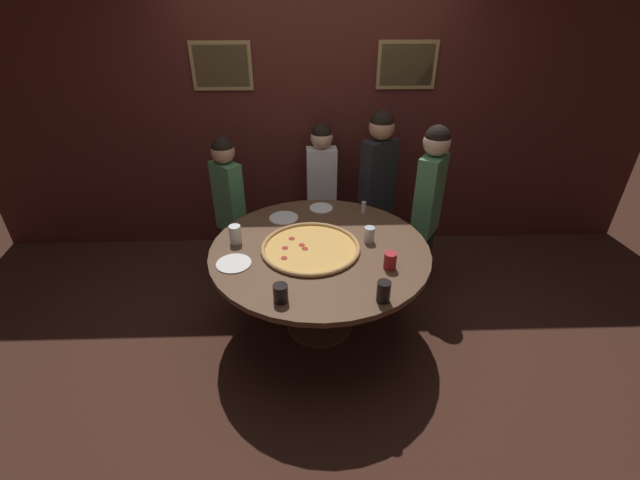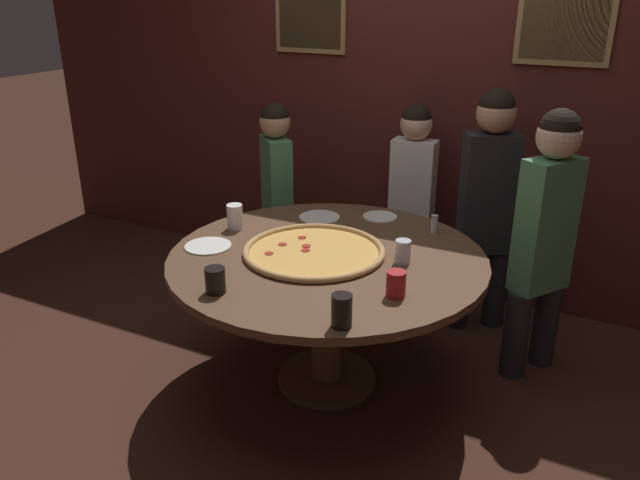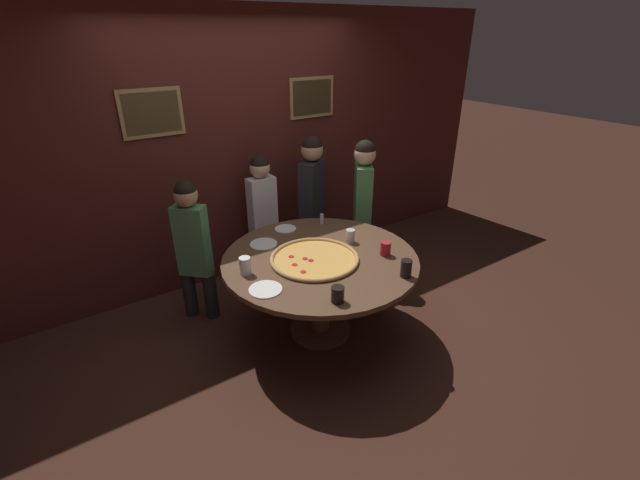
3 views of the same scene
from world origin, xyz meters
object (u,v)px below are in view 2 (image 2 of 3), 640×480
(dining_table, at_px, (327,279))
(diner_centre_back, at_px, (412,193))
(giant_pizza, at_px, (314,251))
(white_plate_near_front, at_px, (380,217))
(white_plate_beside_cup, at_px, (319,217))
(diner_side_right, at_px, (277,190))
(diner_far_left, at_px, (545,231))
(drink_cup_far_left, at_px, (235,217))
(condiment_shaker, at_px, (434,224))
(drink_cup_far_right, at_px, (396,284))
(drink_cup_near_right, at_px, (342,311))
(diner_side_left, at_px, (487,199))
(white_plate_right_side, at_px, (208,246))
(drink_cup_centre_back, at_px, (403,252))
(drink_cup_by_shaker, at_px, (215,280))

(dining_table, xyz_separation_m, diner_centre_back, (0.05, 1.12, 0.14))
(giant_pizza, xyz_separation_m, white_plate_near_front, (0.10, 0.64, -0.01))
(white_plate_beside_cup, relative_size, diner_side_right, 0.18)
(diner_far_left, bearing_deg, drink_cup_far_left, -37.68)
(drink_cup_far_left, bearing_deg, condiment_shaker, 24.01)
(drink_cup_far_right, distance_m, white_plate_near_front, 0.98)
(diner_far_left, bearing_deg, giant_pizza, -23.96)
(giant_pizza, distance_m, drink_cup_far_left, 0.56)
(diner_side_right, height_order, diner_far_left, diner_far_left)
(giant_pizza, xyz_separation_m, drink_cup_far_right, (0.52, -0.25, 0.04))
(diner_centre_back, bearing_deg, drink_cup_near_right, 97.48)
(condiment_shaker, bearing_deg, diner_side_left, 67.90)
(giant_pizza, bearing_deg, white_plate_right_side, -162.23)
(white_plate_right_side, xyz_separation_m, diner_side_right, (-0.18, 0.99, -0.01))
(giant_pizza, height_order, condiment_shaker, condiment_shaker)
(giant_pizza, relative_size, drink_cup_centre_back, 6.13)
(giant_pizza, xyz_separation_m, condiment_shaker, (0.44, 0.55, 0.04))
(white_plate_beside_cup, bearing_deg, diner_side_left, 31.85)
(drink_cup_by_shaker, relative_size, white_plate_near_front, 0.58)
(white_plate_beside_cup, distance_m, white_plate_right_side, 0.71)
(drink_cup_by_shaker, height_order, drink_cup_near_right, drink_cup_near_right)
(giant_pizza, height_order, diner_side_left, diner_side_left)
(drink_cup_centre_back, bearing_deg, giant_pizza, -167.40)
(diner_far_left, bearing_deg, diner_side_right, -62.85)
(white_plate_right_side, bearing_deg, diner_side_left, 45.31)
(drink_cup_centre_back, distance_m, diner_centre_back, 1.08)
(giant_pizza, relative_size, white_plate_right_side, 2.98)
(dining_table, distance_m, diner_side_left, 1.14)
(dining_table, xyz_separation_m, condiment_shaker, (0.38, 0.53, 0.18))
(white_plate_beside_cup, bearing_deg, drink_cup_far_left, -132.77)
(drink_cup_near_right, relative_size, diner_side_right, 0.10)
(drink_cup_far_right, bearing_deg, drink_cup_near_right, -106.30)
(drink_cup_by_shaker, distance_m, white_plate_right_side, 0.52)
(white_plate_beside_cup, distance_m, diner_side_right, 0.61)
(dining_table, distance_m, white_plate_near_front, 0.63)
(white_plate_right_side, distance_m, condiment_shaker, 1.20)
(giant_pizza, height_order, diner_side_right, diner_side_right)
(white_plate_right_side, xyz_separation_m, diner_side_left, (1.14, 1.15, 0.08))
(white_plate_beside_cup, height_order, white_plate_near_front, same)
(giant_pizza, distance_m, white_plate_beside_cup, 0.52)
(drink_cup_centre_back, height_order, diner_side_left, diner_side_left)
(drink_cup_by_shaker, distance_m, diner_centre_back, 1.72)
(drink_cup_far_right, height_order, drink_cup_near_right, drink_cup_near_right)
(drink_cup_by_shaker, xyz_separation_m, white_plate_beside_cup, (-0.02, 1.04, -0.05))
(white_plate_right_side, xyz_separation_m, condiment_shaker, (0.96, 0.72, 0.05))
(giant_pizza, height_order, drink_cup_far_left, drink_cup_far_left)
(dining_table, bearing_deg, drink_cup_far_right, -29.96)
(white_plate_beside_cup, relative_size, white_plate_right_side, 0.98)
(drink_cup_by_shaker, bearing_deg, white_plate_right_side, 130.24)
(dining_table, height_order, drink_cup_far_left, drink_cup_far_left)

